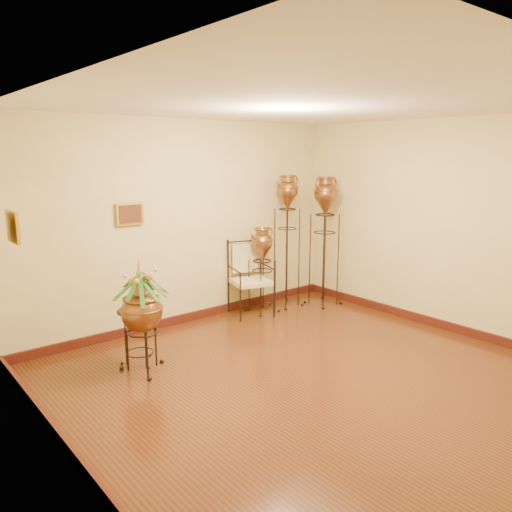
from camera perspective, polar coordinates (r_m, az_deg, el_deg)
ground at (r=5.45m, az=6.87°, el=-13.93°), size 5.00×5.00×0.00m
room_shell at (r=4.96m, az=7.25°, el=4.45°), size 5.02×5.02×2.81m
amphora_tall at (r=7.66m, az=3.56°, el=1.88°), size 0.44×0.44×2.05m
amphora_mid at (r=7.80m, az=7.83°, el=1.78°), size 0.55×0.55×2.02m
amphora_short at (r=7.41m, az=0.70°, el=-1.57°), size 0.44×0.44×1.31m
planter_urn at (r=5.50m, az=-12.96°, el=-5.72°), size 0.86×0.86×1.31m
armchair at (r=7.31m, az=-0.58°, el=-2.61°), size 0.74×0.72×1.09m
side_table at (r=5.84m, az=-13.24°, el=-8.82°), size 0.53×0.53×0.81m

